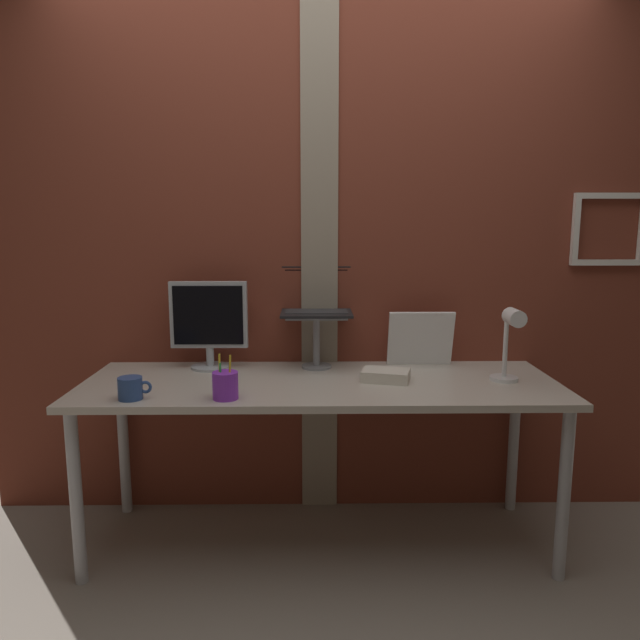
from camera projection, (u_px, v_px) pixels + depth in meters
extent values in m
plane|color=gray|center=(324.00, 539.00, 2.68)|extent=(6.00, 6.00, 0.00)
cube|color=brown|center=(323.00, 251.00, 2.86)|extent=(3.27, 0.12, 2.57)
cube|color=gray|center=(319.00, 252.00, 2.80)|extent=(0.17, 0.01, 2.57)
cube|color=white|center=(612.00, 196.00, 2.76)|extent=(0.35, 0.03, 0.03)
cube|color=white|center=(606.00, 262.00, 2.81)|extent=(0.35, 0.03, 0.03)
cube|color=white|center=(575.00, 229.00, 2.78)|extent=(0.03, 0.03, 0.29)
cube|color=beige|center=(320.00, 384.00, 2.54)|extent=(2.04, 0.71, 0.03)
cylinder|color=#B2B2B7|center=(76.00, 498.00, 2.30)|extent=(0.05, 0.05, 0.72)
cylinder|color=#B2B2B7|center=(564.00, 495.00, 2.33)|extent=(0.05, 0.05, 0.72)
cylinder|color=#B2B2B7|center=(123.00, 442.00, 2.88)|extent=(0.05, 0.05, 0.72)
cylinder|color=#B2B2B7|center=(514.00, 440.00, 2.91)|extent=(0.05, 0.05, 0.72)
cylinder|color=#ADB2B7|center=(210.00, 367.00, 2.77)|extent=(0.18, 0.18, 0.01)
cylinder|color=#ADB2B7|center=(210.00, 356.00, 2.76)|extent=(0.04, 0.04, 0.09)
cube|color=#ADB2B7|center=(209.00, 315.00, 2.72)|extent=(0.36, 0.04, 0.31)
cube|color=black|center=(208.00, 315.00, 2.70)|extent=(0.32, 0.00, 0.27)
cylinder|color=gray|center=(317.00, 366.00, 2.77)|extent=(0.14, 0.14, 0.01)
cylinder|color=gray|center=(317.00, 341.00, 2.75)|extent=(0.03, 0.03, 0.23)
cube|color=gray|center=(316.00, 316.00, 2.73)|extent=(0.28, 0.22, 0.01)
cube|color=black|center=(316.00, 313.00, 2.73)|extent=(0.33, 0.24, 0.01)
cube|color=#2D2D30|center=(316.00, 311.00, 2.75)|extent=(0.29, 0.15, 0.00)
cube|color=black|center=(316.00, 286.00, 2.86)|extent=(0.33, 0.07, 0.21)
cube|color=black|center=(316.00, 287.00, 2.86)|extent=(0.30, 0.06, 0.18)
cube|color=white|center=(421.00, 339.00, 2.79)|extent=(0.31, 0.08, 0.27)
cylinder|color=white|center=(504.00, 378.00, 2.55)|extent=(0.12, 0.12, 0.02)
cylinder|color=white|center=(506.00, 343.00, 2.53)|extent=(0.02, 0.02, 0.29)
cylinder|color=white|center=(514.00, 317.00, 2.42)|extent=(0.07, 0.11, 0.07)
cylinder|color=purple|center=(225.00, 385.00, 2.28)|extent=(0.10, 0.10, 0.11)
cylinder|color=yellow|center=(230.00, 376.00, 2.27)|extent=(0.01, 0.03, 0.16)
cylinder|color=yellow|center=(220.00, 375.00, 2.27)|extent=(0.01, 0.01, 0.17)
cylinder|color=green|center=(221.00, 380.00, 2.27)|extent=(0.01, 0.02, 0.13)
cylinder|color=#2D4C8C|center=(130.00, 388.00, 2.27)|extent=(0.09, 0.09, 0.09)
torus|color=#2D4C8C|center=(145.00, 387.00, 2.27)|extent=(0.05, 0.01, 0.05)
cube|color=silver|center=(386.00, 375.00, 2.54)|extent=(0.23, 0.19, 0.05)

